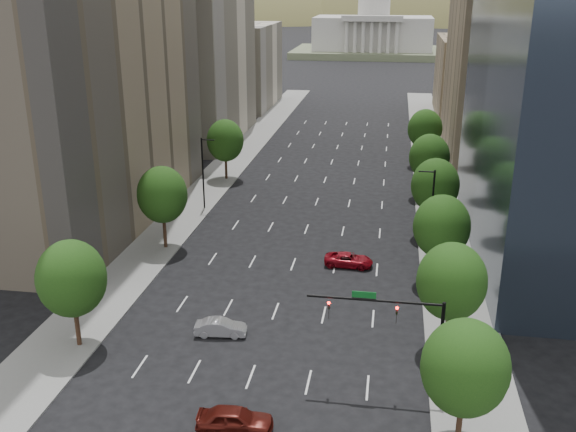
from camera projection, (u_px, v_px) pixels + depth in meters
The scene contains 23 objects.
sidewalk_left at pixel (176, 221), 76.64m from camera, with size 6.00×200.00×0.15m, color slate.
sidewalk_right at pixel (445, 236), 71.98m from camera, with size 6.00×200.00×0.15m, color slate.
midrise_cream_left at pixel (197, 38), 112.12m from camera, with size 14.00×30.00×35.00m, color beige.
filler_left at pixel (242, 66), 145.65m from camera, with size 14.00×26.00×18.00m, color beige.
parking_tan_right at pixel (498, 60), 102.66m from camera, with size 14.00×30.00×30.00m, color #8C7759.
filler_right at pixel (472, 77), 135.69m from camera, with size 14.00×26.00×16.00m, color #8C7759.
tree_right_0 at pixel (465, 368), 37.90m from camera, with size 5.20×5.20×8.39m.
tree_right_1 at pixel (452, 282), 47.99m from camera, with size 5.20×5.20×8.75m.
tree_right_2 at pixel (442, 227), 59.19m from camera, with size 5.20×5.20×8.61m.
tree_right_3 at pixel (435, 186), 70.24m from camera, with size 5.20×5.20×8.89m.
tree_right_4 at pixel (429, 157), 83.39m from camera, with size 5.20×5.20×8.46m.
tree_right_5 at pixel (425, 129), 98.16m from camera, with size 5.20×5.20×8.75m.
tree_left_0 at pixel (72, 279), 48.49m from camera, with size 5.20×5.20×8.75m.
tree_left_1 at pixel (162, 195), 66.99m from camera, with size 5.20×5.20×8.97m.
tree_left_2 at pixel (225, 141), 91.24m from camera, with size 5.20×5.20×8.68m.
streetlight_rn at pixel (431, 209), 66.03m from camera, with size 1.70×0.20×9.00m.
streetlight_ln at pixel (203, 171), 79.36m from camera, with size 1.70×0.20×9.00m.
traffic_signal at pixel (404, 325), 43.13m from camera, with size 9.12×0.40×7.38m.
capitol at pixel (373, 33), 247.67m from camera, with size 60.00×40.00×35.20m.
foothills at pixel (424, 59), 582.98m from camera, with size 720.00×413.00×263.00m.
car_maroon at pixel (235, 420), 40.60m from camera, with size 1.95×4.84×1.65m, color #4A110C.
car_silver at pixel (221, 328), 51.74m from camera, with size 1.44×4.12×1.36m, color #A1A1A7.
car_red_far at pixel (349, 260), 64.44m from camera, with size 2.21×4.78×1.33m, color maroon.
Camera 1 is at (9.01, -8.90, 26.55)m, focal length 40.55 mm.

